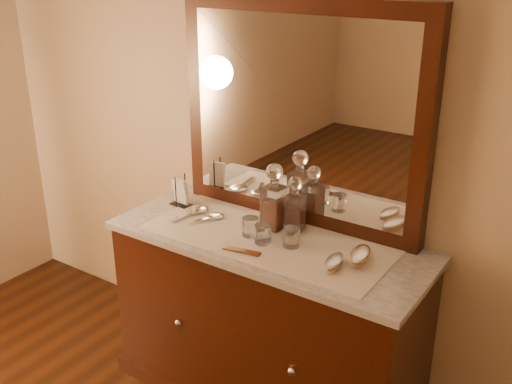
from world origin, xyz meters
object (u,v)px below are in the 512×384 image
Objects in this scene: comb at (241,251)px; hand_mirror_outer at (195,211)px; hand_mirror_inner at (212,217)px; mirror_frame at (300,115)px; napkin_rack at (181,193)px; decanter_left at (274,204)px; dresser_cabinet at (268,322)px; decanter_right at (295,210)px; brush_near at (334,262)px; pin_dish at (257,235)px; brush_far at (360,256)px.

comb is 0.72× the size of hand_mirror_outer.
mirror_frame is at bearing 35.92° from hand_mirror_inner.
mirror_frame is at bearing 18.73° from napkin_rack.
mirror_frame is 3.91× the size of decanter_left.
dresser_cabinet is 5.46× the size of decanter_right.
napkin_rack is 0.52× the size of decanter_left.
mirror_frame is 0.68m from brush_near.
dresser_cabinet is 19.47× the size of pin_dish.
brush_near is at bearing -7.61° from hand_mirror_inner.
brush_far reaches higher than pin_dish.
dresser_cabinet is 0.57m from decanter_left.
decanter_right is at bearing 18.13° from decanter_left.
mirror_frame is 7.16× the size of comb.
hand_mirror_outer is 1.25× the size of hand_mirror_inner.
decanter_right reaches higher than hand_mirror_outer.
brush_near reaches higher than hand_mirror_outer.
brush_far is (0.44, 0.20, 0.02)m from comb.
hand_mirror_inner reaches higher than dresser_cabinet.
mirror_frame is 0.65m from comb.
decanter_left is 1.98× the size of brush_near.
mirror_frame reaches higher than brush_far.
comb is (-0.02, -0.18, 0.45)m from dresser_cabinet.
pin_dish is 0.28m from hand_mirror_inner.
decanter_left is at bearing 3.86° from napkin_rack.
comb is at bearing -25.56° from hand_mirror_outer.
mirror_frame is at bearing 90.00° from dresser_cabinet.
brush_near is 0.83× the size of hand_mirror_inner.
decanter_right is (0.09, 0.03, -0.02)m from decanter_left.
comb is at bearing -155.26° from brush_far.
brush_near is (0.91, -0.14, -0.04)m from napkin_rack.
hand_mirror_inner reaches higher than pin_dish.
comb is 0.33m from decanter_right.
mirror_frame is 0.41m from decanter_left.
napkin_rack is 0.24m from hand_mirror_inner.
hand_mirror_outer is (-0.43, -0.23, -0.49)m from mirror_frame.
brush_far is (0.47, 0.05, 0.02)m from pin_dish.
decanter_left reaches higher than decanter_right.
hand_mirror_outer reaches higher than dresser_cabinet.
napkin_rack is 0.93m from brush_near.
napkin_rack is (-0.51, 0.08, 0.05)m from pin_dish.
hand_mirror_inner is (-0.30, 0.19, 0.00)m from comb.
hand_mirror_outer reaches higher than hand_mirror_inner.
dresser_cabinet is 8.36× the size of comb.
brush_near is at bearing -23.75° from decanter_left.
decanter_left is (0.52, 0.04, 0.06)m from napkin_rack.
hand_mirror_outer reaches higher than pin_dish.
mirror_frame reaches higher than pin_dish.
napkin_rack is at bearing 174.10° from dresser_cabinet.
brush_far reaches higher than dresser_cabinet.
brush_far is (0.06, 0.10, 0.00)m from brush_near.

